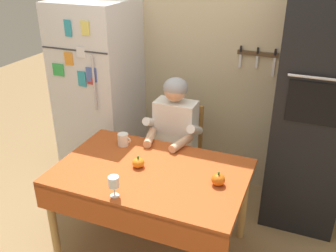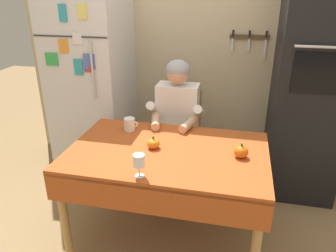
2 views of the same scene
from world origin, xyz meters
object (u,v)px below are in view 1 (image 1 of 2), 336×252
Objects in this scene: coffee_mug at (123,140)px; pumpkin_large at (138,163)px; pumpkin_medium at (218,180)px; wall_oven at (315,108)px; wine_glass at (114,183)px; refrigerator at (100,94)px; dining_table at (150,181)px; seated_person at (173,136)px; chair_behind_person at (180,149)px.

coffee_mug is 0.37m from pumpkin_large.
wall_oven is at bearing 58.81° from pumpkin_medium.
wine_glass reaches higher than pumpkin_large.
coffee_mug is (0.58, -0.60, -0.11)m from refrigerator.
seated_person is (-0.06, 0.60, 0.08)m from dining_table.
wine_glass is 1.58× the size of pumpkin_large.
chair_behind_person reaches higher than coffee_mug.
dining_table is 1.12× the size of seated_person.
seated_person reaches higher than coffee_mug.
dining_table is at bearing -14.32° from pumpkin_large.
refrigerator is 15.77× the size of coffee_mug.
wall_oven is 1.49m from pumpkin_large.
chair_behind_person reaches higher than pumpkin_medium.
wine_glass is (-0.09, -0.36, 0.19)m from dining_table.
pumpkin_medium is (0.61, -0.00, 0.01)m from pumpkin_large.
seated_person is at bearing 85.31° from pumpkin_large.
wall_oven is at bearing 16.10° from seated_person.
seated_person is 13.23× the size of pumpkin_large.
seated_person is 10.91× the size of coffee_mug.
pumpkin_medium is (1.46, -0.86, -0.12)m from refrigerator.
refrigerator is at bearing 134.13° from coffee_mug.
dining_table is at bearing -86.00° from chair_behind_person.
refrigerator is 1.94× the size of chair_behind_person.
refrigerator reaches higher than wine_glass.
wall_oven reaches higher than dining_table.
pumpkin_medium reaches higher than dining_table.
coffee_mug is at bearing -121.55° from chair_behind_person.
refrigerator is 1.51m from wine_glass.
dining_table is 0.61m from seated_person.
wine_glass is at bearing -66.30° from coffee_mug.
wall_oven is at bearing 24.27° from coffee_mug.
refrigerator reaches higher than dining_table.
refrigerator is 1.21m from pumpkin_large.
chair_behind_person is 6.25× the size of wine_glass.
chair_behind_person is at bearing 86.46° from pumpkin_large.
pumpkin_large is (0.27, -0.26, -0.02)m from coffee_mug.
dining_table is 0.16m from pumpkin_large.
pumpkin_large is at bearing -142.13° from wall_oven.
coffee_mug is at bearing 142.42° from dining_table.
pumpkin_large is at bearing -44.09° from coffee_mug.
pumpkin_large is (-0.10, 0.03, 0.12)m from dining_table.
wine_glass reaches higher than dining_table.
dining_table is at bearing -138.69° from wall_oven.
chair_behind_person is (0.89, -0.09, -0.39)m from refrigerator.
chair_behind_person is (-1.11, -0.13, -0.54)m from wall_oven.
wall_oven reaches higher than chair_behind_person.
pumpkin_medium is (-0.54, -0.90, -0.27)m from wall_oven.
chair_behind_person is at bearing 126.28° from pumpkin_medium.
refrigerator is at bearing 124.85° from wine_glass.
wine_glass is 0.39m from pumpkin_large.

